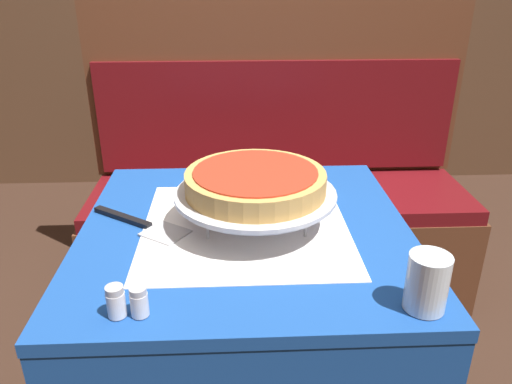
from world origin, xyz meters
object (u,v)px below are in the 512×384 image
object	(u,v)px
pizza_server	(141,224)
salt_shaker	(116,301)
deep_dish_pizza	(255,181)
pepper_shaker	(139,302)
booth_bench	(278,214)
condiment_caddy	(309,84)
pizza_pan_stand	(255,195)
water_glass_near	(427,282)
dining_table_front	(246,259)
dining_table_rear	(288,109)

from	to	relation	value
pizza_server	salt_shaker	xyz separation A→B (m)	(0.02, -0.36, 0.03)
deep_dish_pizza	pepper_shaker	bearing A→B (deg)	-123.52
booth_bench	condiment_caddy	xyz separation A→B (m)	(0.22, 0.68, 0.43)
pizza_pan_stand	water_glass_near	size ratio (longest dim) A/B	3.50
booth_bench	pizza_server	xyz separation A→B (m)	(-0.43, -0.83, 0.40)
booth_bench	deep_dish_pizza	xyz separation A→B (m)	(-0.14, -0.84, 0.52)
salt_shaker	condiment_caddy	size ratio (longest dim) A/B	0.43
dining_table_front	pepper_shaker	world-z (taller)	pepper_shaker
dining_table_front	booth_bench	size ratio (longest dim) A/B	0.51
pizza_pan_stand	booth_bench	bearing A→B (deg)	80.65
dining_table_rear	booth_bench	bearing A→B (deg)	-98.94
pizza_pan_stand	pepper_shaker	bearing A→B (deg)	-123.52
deep_dish_pizza	condiment_caddy	size ratio (longest dim) A/B	2.33
pizza_server	salt_shaker	world-z (taller)	salt_shaker
water_glass_near	pizza_server	bearing A→B (deg)	148.73
dining_table_rear	condiment_caddy	bearing A→B (deg)	-40.04
deep_dish_pizza	condiment_caddy	xyz separation A→B (m)	(0.36, 1.52, -0.09)
dining_table_rear	booth_bench	size ratio (longest dim) A/B	0.47
salt_shaker	pepper_shaker	distance (m)	0.04
dining_table_rear	booth_bench	distance (m)	0.82
pepper_shaker	condiment_caddy	size ratio (longest dim) A/B	0.40
dining_table_front	booth_bench	bearing A→B (deg)	79.09
dining_table_front	pizza_server	size ratio (longest dim) A/B	3.06
booth_bench	salt_shaker	xyz separation A→B (m)	(-0.41, -1.19, 0.43)
water_glass_near	salt_shaker	bearing A→B (deg)	179.66
water_glass_near	salt_shaker	size ratio (longest dim) A/B	1.80
dining_table_rear	dining_table_front	bearing A→B (deg)	-99.98
deep_dish_pizza	pepper_shaker	distance (m)	0.43
dining_table_front	water_glass_near	distance (m)	0.50
pizza_server	water_glass_near	bearing A→B (deg)	-31.27
dining_table_rear	condiment_caddy	xyz separation A→B (m)	(0.10, -0.08, 0.16)
pizza_pan_stand	condiment_caddy	size ratio (longest dim) A/B	2.70
pizza_pan_stand	water_glass_near	world-z (taller)	water_glass_near
pizza_pan_stand	pizza_server	xyz separation A→B (m)	(-0.29, 0.01, -0.08)
booth_bench	pizza_pan_stand	xyz separation A→B (m)	(-0.14, -0.84, 0.48)
pizza_pan_stand	condiment_caddy	xyz separation A→B (m)	(0.36, 1.52, -0.05)
booth_bench	salt_shaker	distance (m)	1.33
water_glass_near	pepper_shaker	world-z (taller)	water_glass_near
pepper_shaker	condiment_caddy	world-z (taller)	condiment_caddy
dining_table_front	deep_dish_pizza	bearing A→B (deg)	23.25
salt_shaker	pepper_shaker	world-z (taller)	salt_shaker
dining_table_front	dining_table_rear	xyz separation A→B (m)	(0.28, 1.61, -0.03)
booth_bench	condiment_caddy	bearing A→B (deg)	72.24
pizza_pan_stand	pepper_shaker	world-z (taller)	pizza_pan_stand
dining_table_front	deep_dish_pizza	size ratio (longest dim) A/B	2.39
pepper_shaker	pizza_pan_stand	bearing A→B (deg)	56.48
booth_bench	deep_dish_pizza	distance (m)	1.00
dining_table_rear	pepper_shaker	world-z (taller)	pepper_shaker
deep_dish_pizza	water_glass_near	size ratio (longest dim) A/B	3.02
pizza_server	condiment_caddy	world-z (taller)	condiment_caddy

